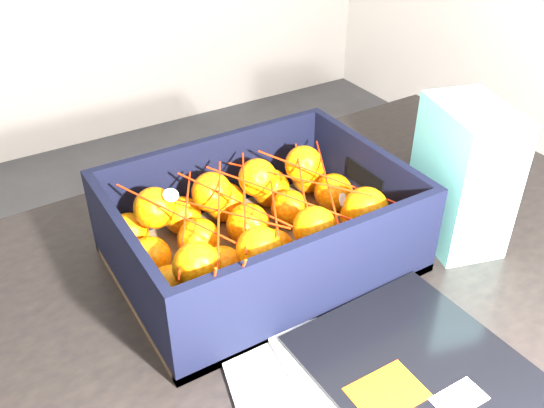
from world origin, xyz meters
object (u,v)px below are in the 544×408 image
produce_crate (260,236)px  retail_carton (463,175)px  magazine_stack (402,404)px  table (291,363)px

produce_crate → retail_carton: bearing=-19.5°
produce_crate → magazine_stack: bearing=-89.8°
magazine_stack → produce_crate: bearing=90.2°
table → produce_crate: produce_crate is taller
retail_carton → magazine_stack: bearing=-128.1°
table → produce_crate: size_ratio=3.28×
table → magazine_stack: 0.21m
magazine_stack → retail_carton: bearing=35.7°
table → magazine_stack: (0.02, -0.18, 0.11)m
table → retail_carton: retail_carton is taller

